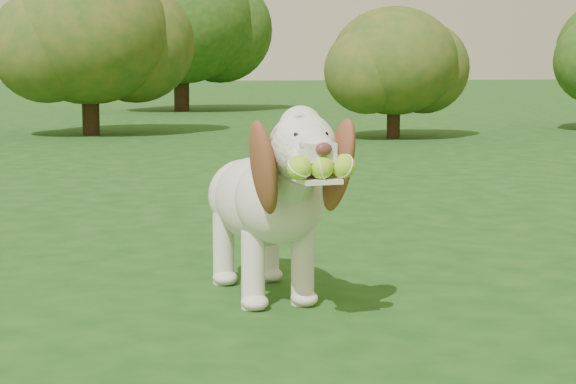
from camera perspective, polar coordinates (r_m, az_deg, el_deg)
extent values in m
plane|color=#174112|center=(2.91, -8.40, -8.78)|extent=(80.00, 80.00, 0.00)
ellipsoid|color=silver|center=(3.41, -1.65, -0.51)|extent=(0.38, 0.62, 0.31)
ellipsoid|color=silver|center=(3.20, -0.50, -0.42)|extent=(0.34, 0.34, 0.30)
ellipsoid|color=silver|center=(3.60, -2.58, -0.21)|extent=(0.31, 0.31, 0.27)
cylinder|color=silver|center=(3.08, 0.16, 0.75)|extent=(0.19, 0.26, 0.23)
sphere|color=silver|center=(2.96, 0.87, 2.70)|extent=(0.24, 0.24, 0.21)
sphere|color=silver|center=(2.97, 0.76, 3.83)|extent=(0.16, 0.16, 0.14)
cube|color=silver|center=(2.85, 1.66, 2.41)|extent=(0.11, 0.13, 0.06)
ellipsoid|color=#592D28|center=(2.79, 2.13, 2.56)|extent=(0.05, 0.04, 0.04)
cube|color=silver|center=(2.84, 1.75, 0.71)|extent=(0.13, 0.15, 0.01)
ellipsoid|color=brown|center=(2.94, -1.46, 1.44)|extent=(0.14, 0.21, 0.33)
ellipsoid|color=brown|center=(3.02, 3.02, 1.61)|extent=(0.14, 0.20, 0.33)
cylinder|color=silver|center=(3.72, -3.11, 0.57)|extent=(0.07, 0.15, 0.12)
cylinder|color=silver|center=(3.23, -2.09, -4.63)|extent=(0.09, 0.09, 0.26)
cylinder|color=silver|center=(3.28, 0.87, -4.43)|extent=(0.09, 0.09, 0.26)
cylinder|color=silver|center=(3.60, -3.84, -3.37)|extent=(0.09, 0.09, 0.26)
cylinder|color=silver|center=(3.64, -1.15, -3.21)|extent=(0.09, 0.09, 0.26)
sphere|color=#ABE42D|center=(2.78, 0.68, 1.45)|extent=(0.08, 0.08, 0.07)
sphere|color=#ABE42D|center=(2.81, 2.00, 1.50)|extent=(0.08, 0.08, 0.07)
sphere|color=#ABE42D|center=(2.83, 3.30, 1.54)|extent=(0.08, 0.08, 0.07)
cylinder|color=#382314|center=(11.12, -11.62, 4.91)|extent=(0.19, 0.19, 0.62)
ellipsoid|color=#1B4615|center=(11.11, -11.73, 9.17)|extent=(1.86, 1.86, 1.58)
cylinder|color=#382314|center=(10.47, 6.27, 4.41)|extent=(0.14, 0.14, 0.46)
ellipsoid|color=#1B4615|center=(10.45, 6.32, 7.73)|extent=(1.37, 1.37, 1.16)
cylinder|color=#382314|center=(16.31, -6.33, 6.22)|extent=(0.25, 0.25, 0.82)
ellipsoid|color=#1B4615|center=(16.32, -6.39, 10.05)|extent=(2.46, 2.46, 2.09)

